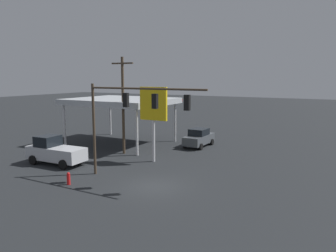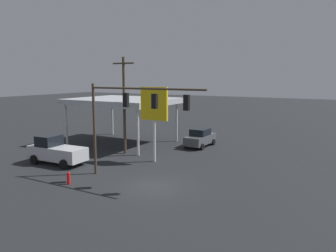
{
  "view_description": "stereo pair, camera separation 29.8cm",
  "coord_description": "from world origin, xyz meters",
  "px_view_note": "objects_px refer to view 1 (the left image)",
  "views": [
    {
      "loc": [
        -11.19,
        18.36,
        7.42
      ],
      "look_at": [
        0.0,
        -2.0,
        3.9
      ],
      "focal_mm": 35.0,
      "sensor_mm": 36.0,
      "label": 1
    },
    {
      "loc": [
        -11.45,
        18.21,
        7.42
      ],
      "look_at": [
        0.0,
        -2.0,
        3.9
      ],
      "focal_mm": 35.0,
      "sensor_mm": 36.0,
      "label": 2
    }
  ],
  "objects_px": {
    "utility_pole": "(123,103)",
    "fire_hydrant": "(69,178)",
    "traffic_signal_assembly": "(132,109)",
    "price_sign": "(153,107)",
    "sedan_waiting": "(199,138)",
    "pickup_parked": "(55,151)"
  },
  "relations": [
    {
      "from": "traffic_signal_assembly",
      "to": "price_sign",
      "type": "distance_m",
      "value": 5.5
    },
    {
      "from": "utility_pole",
      "to": "price_sign",
      "type": "height_order",
      "value": "utility_pole"
    },
    {
      "from": "pickup_parked",
      "to": "fire_hydrant",
      "type": "height_order",
      "value": "pickup_parked"
    },
    {
      "from": "price_sign",
      "to": "sedan_waiting",
      "type": "distance_m",
      "value": 8.69
    },
    {
      "from": "price_sign",
      "to": "fire_hydrant",
      "type": "bearing_deg",
      "value": 76.61
    },
    {
      "from": "traffic_signal_assembly",
      "to": "price_sign",
      "type": "xyz_separation_m",
      "value": [
        1.44,
        -5.3,
        -0.4
      ]
    },
    {
      "from": "fire_hydrant",
      "to": "pickup_parked",
      "type": "bearing_deg",
      "value": -34.15
    },
    {
      "from": "traffic_signal_assembly",
      "to": "pickup_parked",
      "type": "bearing_deg",
      "value": -3.84
    },
    {
      "from": "pickup_parked",
      "to": "sedan_waiting",
      "type": "distance_m",
      "value": 14.78
    },
    {
      "from": "traffic_signal_assembly",
      "to": "fire_hydrant",
      "type": "height_order",
      "value": "traffic_signal_assembly"
    },
    {
      "from": "pickup_parked",
      "to": "fire_hydrant",
      "type": "xyz_separation_m",
      "value": [
        -5.06,
        3.43,
        -0.67
      ]
    },
    {
      "from": "pickup_parked",
      "to": "sedan_waiting",
      "type": "relative_size",
      "value": 1.19
    },
    {
      "from": "price_sign",
      "to": "utility_pole",
      "type": "bearing_deg",
      "value": -16.37
    },
    {
      "from": "pickup_parked",
      "to": "utility_pole",
      "type": "bearing_deg",
      "value": -118.62
    },
    {
      "from": "traffic_signal_assembly",
      "to": "utility_pole",
      "type": "bearing_deg",
      "value": -49.47
    },
    {
      "from": "pickup_parked",
      "to": "fire_hydrant",
      "type": "bearing_deg",
      "value": 143.11
    },
    {
      "from": "utility_pole",
      "to": "sedan_waiting",
      "type": "height_order",
      "value": "utility_pole"
    },
    {
      "from": "traffic_signal_assembly",
      "to": "price_sign",
      "type": "bearing_deg",
      "value": -74.77
    },
    {
      "from": "sedan_waiting",
      "to": "fire_hydrant",
      "type": "distance_m",
      "value": 16.16
    },
    {
      "from": "utility_pole",
      "to": "fire_hydrant",
      "type": "relative_size",
      "value": 10.5
    },
    {
      "from": "utility_pole",
      "to": "pickup_parked",
      "type": "bearing_deg",
      "value": 64.12
    },
    {
      "from": "price_sign",
      "to": "sedan_waiting",
      "type": "xyz_separation_m",
      "value": [
        -0.94,
        -7.73,
        -3.85
      ]
    }
  ]
}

